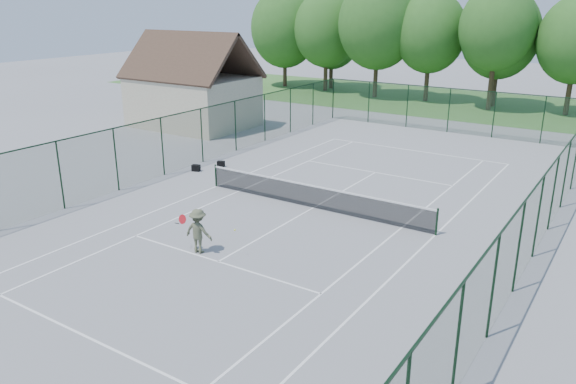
% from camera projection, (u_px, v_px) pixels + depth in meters
% --- Properties ---
extents(ground, '(140.00, 140.00, 0.00)m').
position_uv_depth(ground, '(313.00, 208.00, 24.46)').
color(ground, gray).
rests_on(ground, ground).
extents(grass_far, '(80.00, 16.00, 0.01)m').
position_uv_depth(grass_far, '(492.00, 106.00, 48.20)').
color(grass_far, '#447933').
rests_on(grass_far, ground).
extents(court_lines, '(11.05, 23.85, 0.01)m').
position_uv_depth(court_lines, '(313.00, 208.00, 24.46)').
color(court_lines, white).
rests_on(court_lines, ground).
extents(tennis_net, '(11.08, 0.08, 1.10)m').
position_uv_depth(tennis_net, '(313.00, 195.00, 24.28)').
color(tennis_net, black).
rests_on(tennis_net, ground).
extents(fence_enclosure, '(18.05, 36.05, 3.02)m').
position_uv_depth(fence_enclosure, '(314.00, 174.00, 23.96)').
color(fence_enclosure, '#1C3D26').
rests_on(fence_enclosure, ground).
extents(utility_building, '(8.60, 6.27, 6.63)m').
position_uv_depth(utility_building, '(192.00, 82.00, 39.69)').
color(utility_building, beige).
rests_on(utility_building, ground).
extents(tree_line_far, '(39.40, 6.40, 9.70)m').
position_uv_depth(tree_line_far, '(501.00, 34.00, 46.28)').
color(tree_line_far, '#483222').
rests_on(tree_line_far, ground).
extents(sports_bag_a, '(0.49, 0.38, 0.34)m').
position_uv_depth(sports_bag_a, '(196.00, 168.00, 29.72)').
color(sports_bag_a, black).
rests_on(sports_bag_a, ground).
extents(sports_bag_b, '(0.45, 0.36, 0.30)m').
position_uv_depth(sports_bag_b, '(221.00, 164.00, 30.55)').
color(sports_bag_b, black).
rests_on(sports_bag_b, ground).
extents(tennis_player, '(2.25, 0.86, 1.64)m').
position_uv_depth(tennis_player, '(198.00, 231.00, 19.88)').
color(tennis_player, '#56593F').
rests_on(tennis_player, ground).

